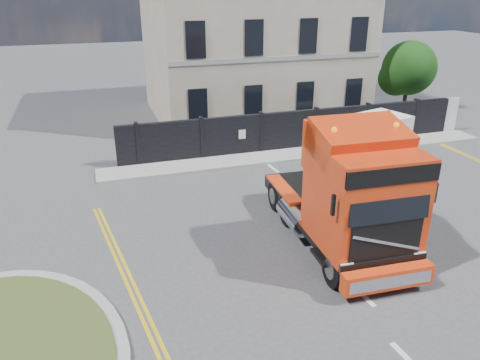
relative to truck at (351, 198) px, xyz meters
name	(u,v)px	position (x,y,z in m)	size (l,w,h in m)	color
ground	(239,258)	(-3.35, 0.70, -1.88)	(120.00, 120.00, 0.00)	#424244
hoarding_fence	(307,129)	(3.20, 9.70, -0.88)	(18.80, 0.25, 2.00)	black
georgian_building	(250,21)	(2.65, 17.20, 3.89)	(12.30, 10.30, 12.80)	beige
tree	(406,70)	(11.03, 12.79, 1.17)	(3.20, 3.20, 4.80)	#382619
pavement_far	(304,153)	(2.65, 8.80, -1.82)	(20.00, 1.60, 0.12)	gray
truck	(351,198)	(0.00, 0.00, 0.00)	(2.95, 7.13, 4.20)	black
flatbed_pickup	(373,132)	(5.74, 7.68, -0.70)	(3.50, 5.72, 2.20)	slate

